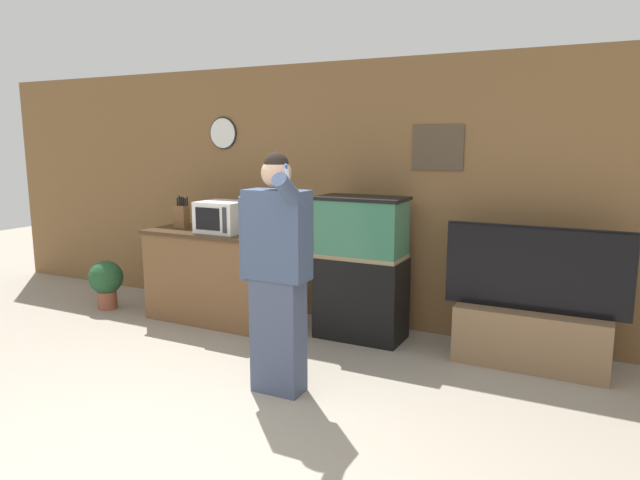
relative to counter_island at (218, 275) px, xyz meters
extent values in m
cube|color=brown|center=(1.37, 0.61, 0.83)|extent=(10.00, 0.06, 2.60)
cube|color=#4C3D2D|center=(2.10, 0.57, 1.30)|extent=(0.48, 0.02, 0.41)
cylinder|color=white|center=(-0.30, 0.57, 1.45)|extent=(0.32, 0.03, 0.32)
cylinder|color=black|center=(-0.30, 0.57, 1.45)|extent=(0.35, 0.01, 0.35)
cube|color=brown|center=(0.00, 0.00, -0.02)|extent=(1.42, 0.63, 0.90)
cube|color=#3D2A19|center=(0.00, 0.00, 0.45)|extent=(1.46, 0.67, 0.03)
cube|color=white|center=(0.11, -0.04, 0.62)|extent=(0.46, 0.39, 0.31)
cube|color=black|center=(0.08, -0.24, 0.62)|extent=(0.28, 0.01, 0.22)
cube|color=#2D2D33|center=(0.28, -0.24, 0.62)|extent=(0.05, 0.01, 0.25)
cube|color=brown|center=(-0.45, 0.01, 0.58)|extent=(0.14, 0.10, 0.23)
cylinder|color=black|center=(-0.50, 0.01, 0.74)|extent=(0.02, 0.02, 0.08)
cylinder|color=black|center=(-0.48, 0.01, 0.75)|extent=(0.02, 0.02, 0.10)
cylinder|color=black|center=(-0.45, 0.01, 0.74)|extent=(0.02, 0.02, 0.09)
cylinder|color=black|center=(-0.43, 0.01, 0.74)|extent=(0.02, 0.02, 0.09)
cylinder|color=black|center=(-0.40, 0.01, 0.74)|extent=(0.02, 0.02, 0.08)
cylinder|color=black|center=(-0.50, 0.05, 0.74)|extent=(0.02, 0.02, 0.09)
cylinder|color=black|center=(-0.48, 0.05, 0.74)|extent=(0.02, 0.02, 0.08)
cylinder|color=black|center=(-0.45, 0.05, 0.74)|extent=(0.02, 0.02, 0.08)
cylinder|color=black|center=(-0.43, 0.05, 0.73)|extent=(0.02, 0.02, 0.08)
cylinder|color=black|center=(-0.40, 0.05, 0.74)|extent=(0.02, 0.02, 0.09)
cube|color=black|center=(1.53, 0.16, -0.09)|extent=(0.81, 0.44, 0.77)
cube|color=#937F5B|center=(1.53, 0.16, 0.32)|extent=(0.79, 0.43, 0.04)
cube|color=#387556|center=(1.53, 0.16, 0.58)|extent=(0.78, 0.43, 0.55)
cube|color=black|center=(1.53, 0.16, 0.85)|extent=(0.81, 0.44, 0.03)
cube|color=brown|center=(3.04, 0.14, -0.23)|extent=(1.20, 0.40, 0.48)
cube|color=black|center=(3.04, 0.14, 0.34)|extent=(1.41, 0.05, 0.67)
cube|color=black|center=(3.04, 0.17, 0.34)|extent=(1.44, 0.01, 0.70)
cube|color=#424C66|center=(1.44, -1.19, -0.04)|extent=(0.37, 0.21, 0.86)
cube|color=#3D4C6B|center=(1.44, -1.19, 0.71)|extent=(0.46, 0.22, 0.64)
sphere|color=tan|center=(1.44, -1.19, 1.15)|extent=(0.21, 0.21, 0.21)
sphere|color=black|center=(1.44, -1.19, 1.20)|extent=(0.18, 0.18, 0.18)
cylinder|color=#3D4C6B|center=(1.18, -1.19, 0.66)|extent=(0.12, 0.12, 0.61)
cylinder|color=#3D4C6B|center=(1.62, -1.33, 1.03)|extent=(0.11, 0.34, 0.28)
cylinder|color=white|center=(1.62, -1.35, 1.13)|extent=(0.02, 0.06, 0.11)
cylinder|color=#2856B2|center=(1.62, -1.37, 1.19)|extent=(0.02, 0.03, 0.05)
cylinder|color=brown|center=(-1.34, -0.24, -0.37)|extent=(0.21, 0.21, 0.20)
sphere|color=#23512D|center=(-1.34, -0.24, -0.12)|extent=(0.37, 0.37, 0.37)
camera|label=1|loc=(3.51, -4.61, 1.37)|focal=32.00mm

